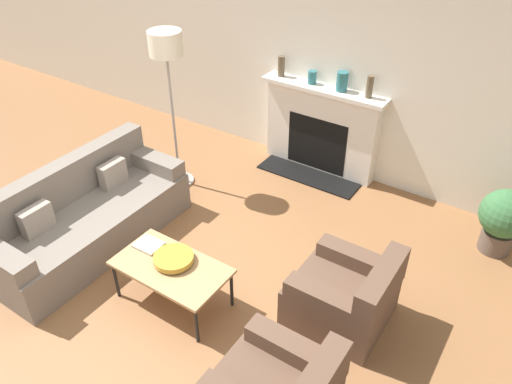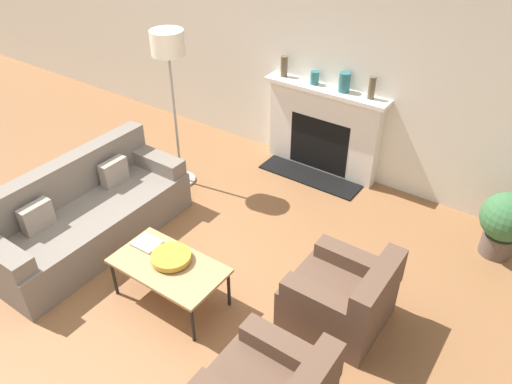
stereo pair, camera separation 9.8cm
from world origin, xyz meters
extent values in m
plane|color=brown|center=(0.00, 0.00, 0.00)|extent=(18.00, 18.00, 0.00)
cube|color=silver|center=(0.00, 3.03, 1.45)|extent=(18.00, 0.06, 2.90)
cube|color=silver|center=(0.16, 2.90, 0.55)|extent=(1.51, 0.20, 1.10)
cube|color=black|center=(0.16, 2.82, 0.40)|extent=(0.83, 0.04, 0.72)
cube|color=black|center=(0.16, 2.62, 0.01)|extent=(1.36, 0.40, 0.02)
cube|color=silver|center=(0.16, 2.87, 1.13)|extent=(1.63, 0.28, 0.05)
cube|color=slate|center=(-1.13, 0.16, 0.23)|extent=(0.86, 2.20, 0.45)
cube|color=slate|center=(-1.47, 0.16, 0.67)|extent=(0.20, 2.20, 0.44)
cube|color=slate|center=(-1.13, -0.83, 0.54)|extent=(0.79, 0.22, 0.17)
cube|color=slate|center=(-1.13, 1.15, 0.54)|extent=(0.79, 0.22, 0.17)
cube|color=gray|center=(-1.26, -0.34, 0.59)|extent=(0.12, 0.32, 0.28)
cube|color=gray|center=(-1.26, 0.65, 0.59)|extent=(0.12, 0.32, 0.28)
cube|color=brown|center=(1.53, -0.18, 0.47)|extent=(0.75, 0.18, 0.15)
cube|color=brown|center=(1.53, 0.70, 0.20)|extent=(0.84, 0.79, 0.40)
cube|color=brown|center=(1.86, 0.70, 0.57)|extent=(0.18, 0.79, 0.35)
cube|color=brown|center=(1.53, 1.00, 0.47)|extent=(0.75, 0.18, 0.15)
cube|color=brown|center=(1.53, 0.39, 0.47)|extent=(0.75, 0.18, 0.15)
cube|color=tan|center=(0.15, 0.01, 0.43)|extent=(1.06, 0.59, 0.03)
cylinder|color=black|center=(-0.34, -0.25, 0.21)|extent=(0.03, 0.03, 0.41)
cylinder|color=black|center=(0.63, -0.25, 0.21)|extent=(0.03, 0.03, 0.41)
cylinder|color=black|center=(-0.34, 0.26, 0.21)|extent=(0.03, 0.03, 0.41)
cylinder|color=black|center=(0.63, 0.26, 0.21)|extent=(0.03, 0.03, 0.41)
cylinder|color=#BC8E2D|center=(0.13, 0.07, 0.45)|extent=(0.13, 0.13, 0.02)
cylinder|color=#BC8E2D|center=(0.13, 0.07, 0.49)|extent=(0.37, 0.37, 0.05)
cube|color=#B2A893|center=(-0.22, 0.10, 0.46)|extent=(0.26, 0.21, 0.02)
cylinder|color=gray|center=(-1.17, 1.60, 0.01)|extent=(0.37, 0.37, 0.03)
cylinder|color=gray|center=(-1.17, 1.60, 0.87)|extent=(0.03, 0.03, 1.68)
cylinder|color=silver|center=(-1.17, 1.60, 1.81)|extent=(0.38, 0.38, 0.27)
cylinder|color=brown|center=(-0.47, 2.90, 1.28)|extent=(0.09, 0.09, 0.26)
cylinder|color=#28666B|center=(-0.02, 2.90, 1.23)|extent=(0.11, 0.11, 0.16)
cylinder|color=#28666B|center=(0.38, 2.90, 1.27)|extent=(0.14, 0.14, 0.23)
cylinder|color=brown|center=(0.73, 2.90, 1.29)|extent=(0.08, 0.08, 0.26)
cylinder|color=brown|center=(2.51, 2.46, 0.12)|extent=(0.33, 0.33, 0.25)
sphere|color=#386B3D|center=(2.51, 2.46, 0.48)|extent=(0.51, 0.51, 0.51)
camera|label=1|loc=(2.63, -2.33, 3.58)|focal=35.00mm
camera|label=2|loc=(2.71, -2.27, 3.58)|focal=35.00mm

